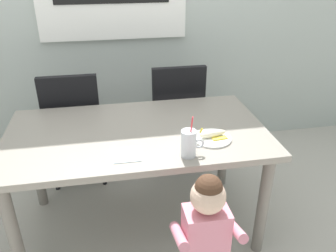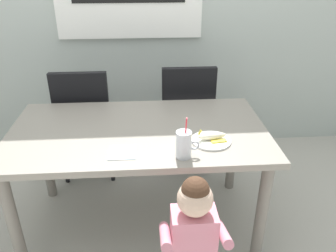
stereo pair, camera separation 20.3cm
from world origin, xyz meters
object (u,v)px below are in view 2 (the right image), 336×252
(toddler_standing, at_px, (194,231))
(peeled_banana, at_px, (212,136))
(dining_chair_right, at_px, (186,112))
(dining_table, at_px, (139,142))
(dining_chair_left, at_px, (85,118))
(snack_plate, at_px, (211,141))
(milk_cup, at_px, (184,146))
(paper_napkin, at_px, (122,152))

(toddler_standing, distance_m, peeled_banana, 0.57)
(dining_chair_right, bearing_deg, dining_table, 60.58)
(dining_chair_left, bearing_deg, snack_plate, 136.54)
(dining_chair_right, distance_m, snack_plate, 0.90)
(dining_table, height_order, peeled_banana, peeled_banana)
(dining_table, height_order, milk_cup, milk_cup)
(dining_table, height_order, snack_plate, snack_plate)
(dining_chair_left, relative_size, milk_cup, 3.85)
(dining_chair_right, xyz_separation_m, paper_napkin, (-0.47, -0.96, 0.21))
(snack_plate, relative_size, paper_napkin, 1.53)
(snack_plate, bearing_deg, toddler_standing, -108.69)
(dining_chair_left, relative_size, dining_chair_right, 1.00)
(dining_chair_right, distance_m, peeled_banana, 0.90)
(milk_cup, distance_m, snack_plate, 0.24)
(dining_chair_left, relative_size, snack_plate, 4.17)
(snack_plate, bearing_deg, peeled_banana, 36.69)
(milk_cup, bearing_deg, peeled_banana, 40.37)
(paper_napkin, bearing_deg, peeled_banana, 10.36)
(toddler_standing, bearing_deg, milk_cup, 93.31)
(toddler_standing, bearing_deg, dining_table, 112.01)
(dining_chair_left, distance_m, toddler_standing, 1.47)
(milk_cup, height_order, peeled_banana, milk_cup)
(dining_table, bearing_deg, snack_plate, -23.71)
(milk_cup, relative_size, peeled_banana, 1.43)
(dining_table, relative_size, toddler_standing, 1.90)
(dining_table, relative_size, dining_chair_left, 1.66)
(dining_chair_left, bearing_deg, peeled_banana, 136.94)
(toddler_standing, bearing_deg, dining_chair_left, 118.65)
(peeled_banana, bearing_deg, snack_plate, -143.31)
(dining_chair_right, height_order, milk_cup, milk_cup)
(dining_chair_left, height_order, paper_napkin, dining_chair_left)
(toddler_standing, xyz_separation_m, peeled_banana, (0.17, 0.47, 0.26))
(dining_table, height_order, paper_napkin, paper_napkin)
(toddler_standing, height_order, snack_plate, toddler_standing)
(snack_plate, bearing_deg, dining_table, 156.29)
(dining_chair_left, xyz_separation_m, paper_napkin, (0.35, -0.91, 0.21))
(dining_chair_left, relative_size, paper_napkin, 6.40)
(dining_table, height_order, dining_chair_right, dining_chair_right)
(dining_chair_right, relative_size, snack_plate, 4.17)
(milk_cup, xyz_separation_m, paper_napkin, (-0.33, 0.06, -0.06))
(dining_chair_left, height_order, snack_plate, dining_chair_left)
(toddler_standing, distance_m, snack_plate, 0.55)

